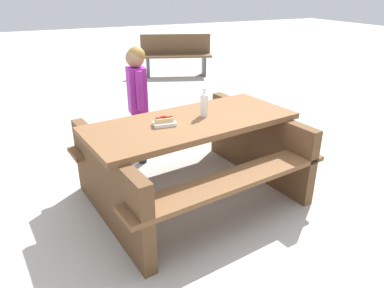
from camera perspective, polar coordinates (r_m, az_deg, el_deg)
The scene contains 6 objects.
ground_plane at distance 3.35m, azimuth -0.00°, elevation -8.22°, with size 30.00×30.00×0.00m, color #B7B2A8.
picnic_table at distance 3.14m, azimuth -0.00°, elevation -1.34°, with size 1.98×1.64×0.75m.
soda_bottle at distance 3.08m, azimuth 1.96°, elevation 6.55°, with size 0.07×0.07×0.25m.
hotdog_tray at distance 2.89m, azimuth -4.47°, elevation 3.55°, with size 0.19×0.13×0.08m.
child_in_coat at distance 3.76m, azimuth -8.76°, elevation 8.42°, with size 0.20×0.31×1.25m.
park_bench_near at distance 7.87m, azimuth -2.60°, elevation 14.18°, with size 1.55×0.90×0.85m.
Camera 1 is at (1.20, 2.57, 1.79)m, focal length 33.30 mm.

